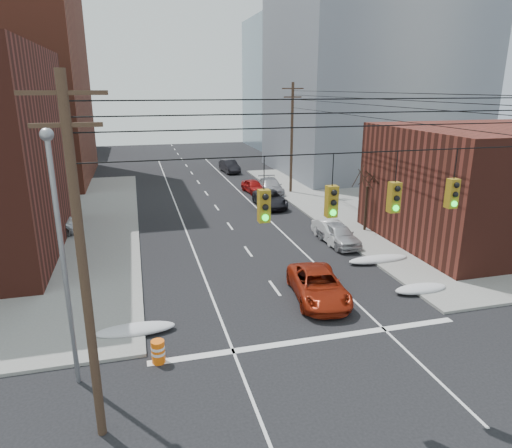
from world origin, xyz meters
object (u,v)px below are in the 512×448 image
lot_car_b (41,225)px  construction_barrel (158,351)px  parked_car_b (332,231)px  parked_car_c (270,199)px  lot_car_a (30,238)px  parked_car_f (229,166)px  parked_car_a (338,234)px  parked_car_d (271,186)px  red_pickup (318,285)px  parked_car_e (253,186)px

lot_car_b → construction_barrel: bearing=-163.0°
parked_car_b → parked_car_c: (-1.50, 10.38, 0.04)m
lot_car_a → lot_car_b: (0.28, 2.64, 0.13)m
parked_car_f → lot_car_a: (-18.89, -25.22, -0.00)m
parked_car_f → construction_barrel: size_ratio=5.00×
parked_car_a → parked_car_c: 11.41m
parked_car_b → parked_car_d: parked_car_d is taller
parked_car_d → lot_car_b: size_ratio=0.96×
red_pickup → parked_car_f: 37.30m
parked_car_c → parked_car_d: parked_car_d is taller
red_pickup → parked_car_c: size_ratio=1.01×
red_pickup → lot_car_a: size_ratio=1.39×
parked_car_e → lot_car_a: (-18.89, -12.96, 0.12)m
parked_car_b → parked_car_c: parked_car_c is taller
red_pickup → parked_car_e: size_ratio=1.36×
parked_car_e → parked_car_f: parked_car_f is taller
parked_car_e → parked_car_c: bearing=-97.9°
lot_car_b → parked_car_d: bearing=-69.7°
parked_car_c → parked_car_d: (1.60, 5.14, 0.03)m
parked_car_c → lot_car_a: parked_car_c is taller
parked_car_a → lot_car_a: size_ratio=1.15×
red_pickup → lot_car_a: 19.88m
red_pickup → lot_car_b: bearing=144.5°
red_pickup → parked_car_c: 19.13m
parked_car_a → construction_barrel: size_ratio=4.62×
parked_car_c → lot_car_b: (-18.61, -4.29, 0.18)m
parked_car_d → parked_car_f: parked_car_f is taller
parked_car_a → parked_car_b: parked_car_a is taller
lot_car_a → parked_car_b: bearing=-77.6°
red_pickup → parked_car_a: parked_car_a is taller
parked_car_e → construction_barrel: (-11.33, -28.62, -0.18)m
parked_car_a → parked_car_d: bearing=87.8°
parked_car_f → lot_car_a: parked_car_f is taller
parked_car_f → construction_barrel: (-11.33, -40.88, -0.30)m
lot_car_a → construction_barrel: (7.56, -15.66, -0.29)m
parked_car_e → parked_car_b: bearing=-92.6°
red_pickup → parked_car_b: bearing=69.7°
parked_car_f → parked_car_c: bearing=-94.8°
parked_car_a → lot_car_b: lot_car_b is taller
parked_car_b → lot_car_a: lot_car_a is taller
parked_car_b → parked_car_d: (0.10, 15.51, 0.07)m
parked_car_a → lot_car_a: 20.95m
parked_car_a → parked_car_f: bearing=90.9°
parked_car_d → parked_car_f: (-1.60, 13.16, 0.02)m
construction_barrel → parked_car_c: bearing=63.4°
parked_car_c → lot_car_a: 20.12m
parked_car_c → parked_car_f: size_ratio=1.10×
parked_car_c → lot_car_b: 19.10m
parked_car_f → lot_car_b: (-18.61, -22.58, 0.13)m
parked_car_f → lot_car_b: size_ratio=0.87×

